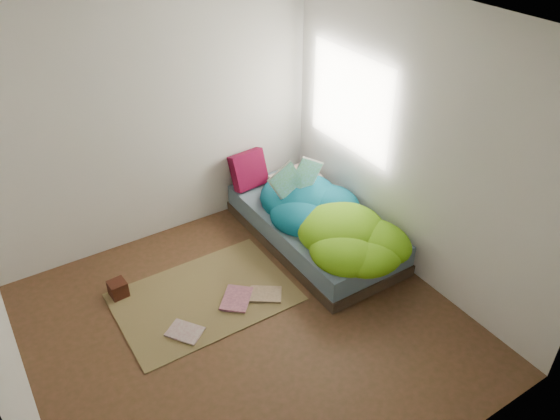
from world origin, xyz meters
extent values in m
cube|color=#46341B|center=(0.00, 0.00, 0.00)|extent=(3.50, 3.50, 0.00)
cube|color=silver|center=(0.00, 1.75, 1.30)|extent=(3.50, 0.04, 2.60)
cube|color=silver|center=(0.00, -1.75, 1.30)|extent=(3.50, 0.04, 2.60)
cube|color=silver|center=(1.75, 0.00, 1.30)|extent=(0.04, 3.50, 2.60)
cube|color=white|center=(0.00, 0.00, 2.60)|extent=(3.50, 3.50, 0.04)
cube|color=white|center=(1.74, 0.90, 1.40)|extent=(0.01, 1.00, 1.20)
cube|color=#36261D|center=(1.22, 0.72, 0.06)|extent=(1.00, 2.00, 0.12)
cube|color=slate|center=(1.22, 0.72, 0.23)|extent=(0.98, 1.96, 0.22)
cube|color=brown|center=(-0.15, 0.55, 0.01)|extent=(1.60, 1.10, 0.01)
cube|color=beige|center=(1.38, 1.31, 0.40)|extent=(0.56, 0.38, 0.12)
cube|color=#550526|center=(0.94, 1.58, 0.54)|extent=(0.41, 0.17, 0.40)
cube|color=#32150B|center=(-0.81, 1.00, 0.09)|extent=(0.16, 0.16, 0.15)
imported|color=beige|center=(-0.58, 0.17, 0.02)|extent=(0.35, 0.36, 0.02)
imported|color=#D1788C|center=(-0.02, 0.43, 0.03)|extent=(0.41, 0.42, 0.03)
imported|color=tan|center=(0.28, 0.17, 0.02)|extent=(0.37, 0.35, 0.02)
camera|label=1|loc=(-1.59, -3.01, 3.53)|focal=35.00mm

